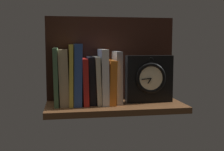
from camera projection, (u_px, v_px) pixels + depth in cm
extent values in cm
cube|color=brown|center=(115.00, 107.00, 119.87)|extent=(58.77, 24.60, 2.50)
cube|color=black|center=(111.00, 59.00, 129.18)|extent=(58.77, 1.20, 37.72)
cube|color=#476B44|center=(56.00, 77.00, 117.12)|extent=(2.04, 15.74, 23.88)
cube|color=tan|center=(64.00, 77.00, 117.67)|extent=(4.44, 13.80, 23.26)
cube|color=gold|center=(71.00, 75.00, 118.05)|extent=(1.96, 15.02, 25.35)
cube|color=#2D4C8E|center=(77.00, 74.00, 118.49)|extent=(3.80, 15.58, 25.62)
cube|color=red|center=(85.00, 81.00, 119.32)|extent=(2.58, 15.75, 19.45)
cube|color=black|center=(91.00, 80.00, 119.74)|extent=(3.14, 12.51, 20.16)
cube|color=beige|center=(97.00, 80.00, 120.15)|extent=(2.67, 14.33, 20.20)
cube|color=silver|center=(103.00, 76.00, 120.43)|extent=(3.22, 15.97, 23.31)
cube|color=orange|center=(110.00, 81.00, 121.19)|extent=(3.30, 16.61, 18.76)
cube|color=gray|center=(117.00, 77.00, 121.49)|extent=(2.73, 12.78, 22.37)
cube|color=black|center=(149.00, 79.00, 123.01)|extent=(20.53, 4.85, 20.53)
torus|color=black|center=(151.00, 78.00, 120.17)|extent=(13.42, 1.65, 13.42)
cylinder|color=beige|center=(151.00, 78.00, 120.17)|extent=(10.83, 0.60, 10.83)
cube|color=black|center=(150.00, 81.00, 119.68)|extent=(1.69, 0.30, 2.39)
cube|color=black|center=(146.00, 79.00, 119.35)|extent=(4.25, 0.30, 0.72)
torus|color=black|center=(151.00, 60.00, 119.73)|extent=(2.44, 0.44, 2.44)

